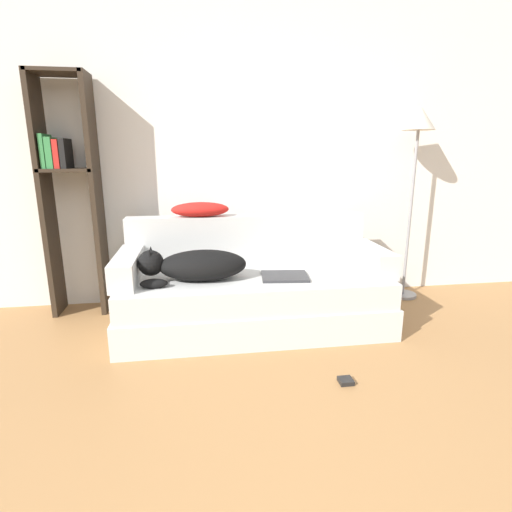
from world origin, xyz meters
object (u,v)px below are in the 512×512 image
at_px(dog, 195,265).
at_px(bookshelf, 69,185).
at_px(laptop, 285,276).
at_px(floor_lamp, 417,142).
at_px(throw_pillow, 200,209).
at_px(power_adapter, 346,381).
at_px(couch, 254,300).

xyz_separation_m(dog, bookshelf, (-0.89, 0.58, 0.48)).
bearing_deg(laptop, floor_lamp, 31.32).
bearing_deg(bookshelf, throw_pillow, -10.44).
height_order(bookshelf, power_adapter, bookshelf).
relative_size(dog, power_adapter, 9.38).
relative_size(throw_pillow, floor_lamp, 0.27).
distance_m(laptop, throw_pillow, 0.80).
bearing_deg(dog, floor_lamp, 16.21).
bearing_deg(floor_lamp, dog, -163.79).
bearing_deg(power_adapter, laptop, 105.33).
height_order(dog, laptop, dog).
bearing_deg(laptop, bookshelf, 164.25).
bearing_deg(bookshelf, floor_lamp, -1.46).
height_order(dog, power_adapter, dog).
bearing_deg(couch, dog, -166.83).
relative_size(throw_pillow, power_adapter, 5.65).
bearing_deg(couch, laptop, -32.47).
height_order(couch, floor_lamp, floor_lamp).
distance_m(couch, floor_lamp, 1.79).
xyz_separation_m(couch, laptop, (0.19, -0.12, 0.21)).
distance_m(couch, power_adapter, 0.91).
height_order(floor_lamp, power_adapter, floor_lamp).
height_order(laptop, floor_lamp, floor_lamp).
bearing_deg(bookshelf, couch, -20.65).
relative_size(couch, bookshelf, 1.05).
bearing_deg(throw_pillow, laptop, -38.74).
xyz_separation_m(bookshelf, power_adapter, (1.66, -1.29, -0.96)).
xyz_separation_m(throw_pillow, bookshelf, (-0.94, 0.17, 0.17)).
bearing_deg(couch, floor_lamp, 17.08).
distance_m(couch, throw_pillow, 0.77).
bearing_deg(couch, bookshelf, 159.35).
height_order(laptop, bookshelf, bookshelf).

